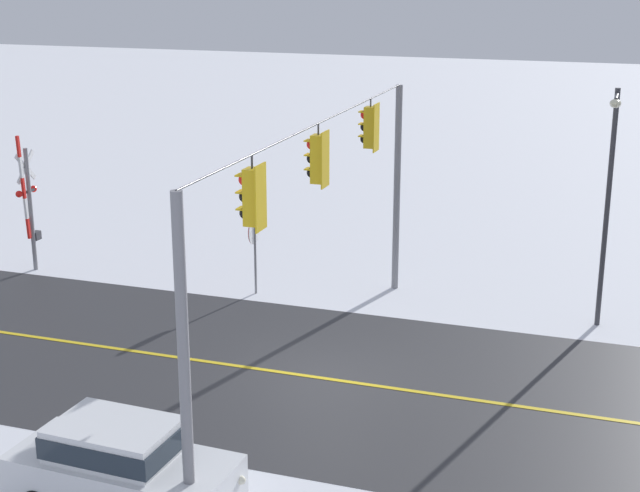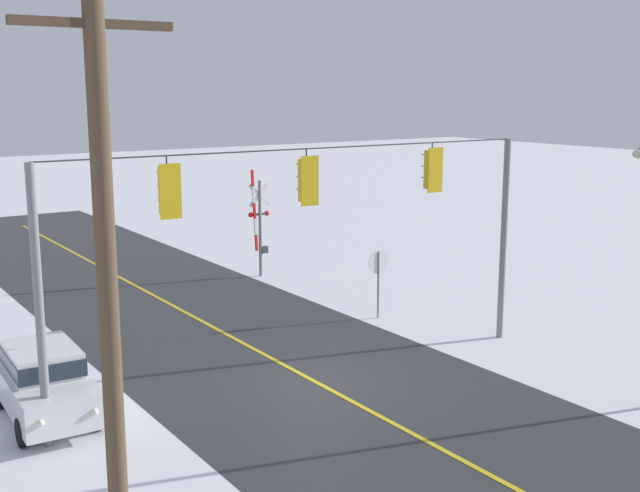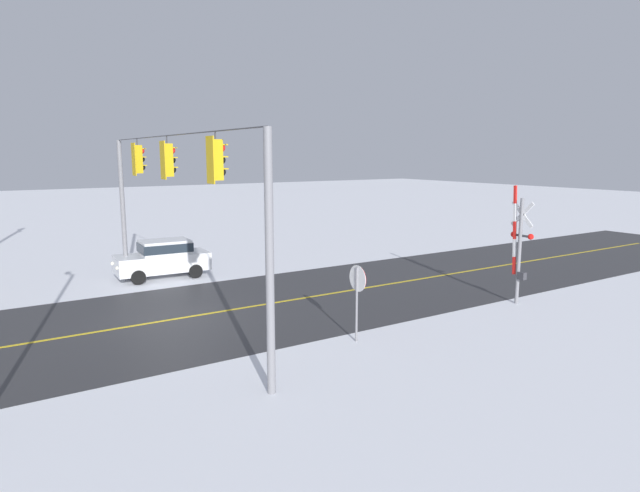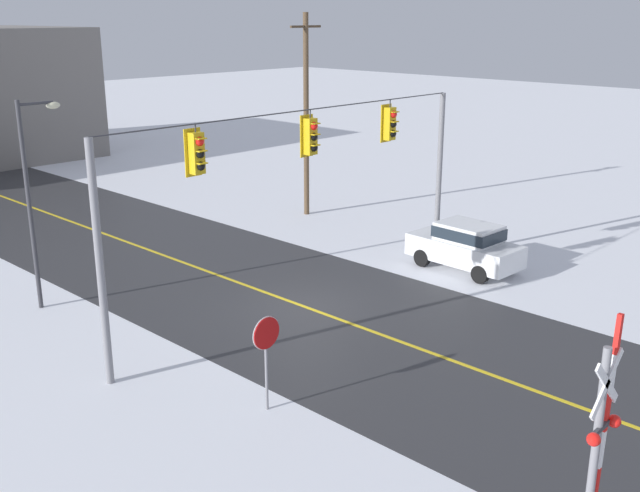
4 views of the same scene
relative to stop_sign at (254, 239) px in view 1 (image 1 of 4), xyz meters
The scene contains 8 objects.
ground_plane 6.68m from the stop_sign, 36.84° to the left, with size 160.00×160.00×0.00m, color white.
road_asphalt 11.27m from the stop_sign, 62.38° to the left, with size 9.00×80.00×0.01m, color #303033.
lane_centre_line 11.27m from the stop_sign, 62.38° to the left, with size 0.14×72.00×0.01m, color gold.
signal_span 6.98m from the stop_sign, 36.55° to the left, with size 14.20×0.47×6.22m.
stop_sign is the anchor object (origin of this frame).
railroad_crossing 7.70m from the stop_sign, 88.52° to the right, with size 0.98×0.31×4.45m.
parked_car_white 12.02m from the stop_sign, 11.07° to the left, with size 1.95×4.26×1.74m.
streetlamp_near 10.19m from the stop_sign, 92.43° to the left, with size 1.39×0.28×6.50m.
Camera 1 is at (19.77, 6.71, 9.57)m, focal length 53.17 mm.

